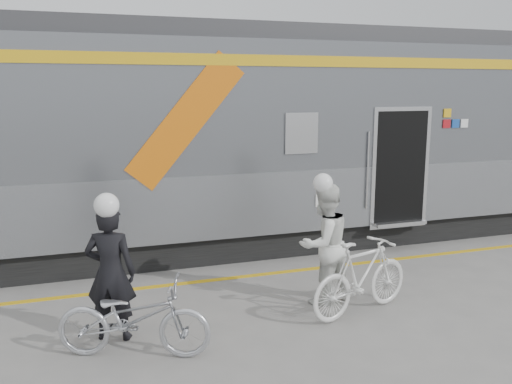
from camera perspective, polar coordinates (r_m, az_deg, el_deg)
name	(u,v)px	position (r m, az deg, el deg)	size (l,w,h in m)	color
ground	(313,330)	(7.11, 6.06, -14.22)	(90.00, 90.00, 0.00)	slate
train	(262,138)	(10.66, 0.62, 5.76)	(24.00, 3.17, 4.10)	black
safety_strip	(259,275)	(8.96, 0.28, -8.71)	(24.00, 0.12, 0.01)	gold
man	(111,273)	(6.78, -15.06, -8.22)	(0.61, 0.40, 1.67)	black
bicycle_left	(134,318)	(6.42, -12.73, -12.82)	(0.61, 1.75, 0.92)	#B0B2B8
woman	(324,244)	(7.72, 7.17, -5.42)	(0.83, 0.65, 1.71)	silver
bicycle_right	(361,277)	(7.49, 11.04, -8.75)	(0.49, 1.72, 1.03)	silver
helmet_man	(106,193)	(6.53, -15.48, -0.08)	(0.29, 0.29, 0.29)	white
helmet_woman	(326,174)	(7.50, 7.35, 1.85)	(0.27, 0.27, 0.27)	white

